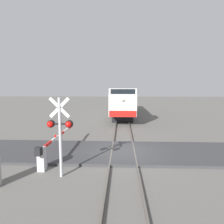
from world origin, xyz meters
The scene contains 7 objects.
ground_plane centered at (0.00, 0.00, 0.00)m, with size 160.00×160.00×0.00m, color #605E59.
rail_track_left centered at (-0.72, 0.00, 0.07)m, with size 0.08×80.00×0.15m, color #59544C.
rail_track_right centered at (0.72, 0.00, 0.07)m, with size 0.08×80.00×0.15m, color #59544C.
road_surface centered at (0.00, 0.00, 0.07)m, with size 36.00×4.74×0.15m, color #38383A.
locomotive centered at (0.00, 17.72, 2.09)m, with size 2.95×18.78×4.02m.
crossing_signal centered at (-2.90, -3.64, 2.28)m, with size 1.18×0.33×3.72m.
crossing_gate centered at (-4.06, -1.96, 0.84)m, with size 0.36×7.02×1.32m.
Camera 1 is at (-0.09, -12.83, 4.15)m, focal length 33.48 mm.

